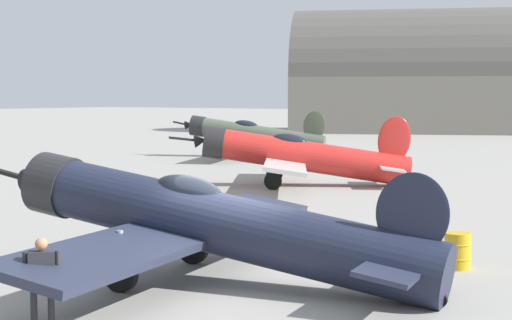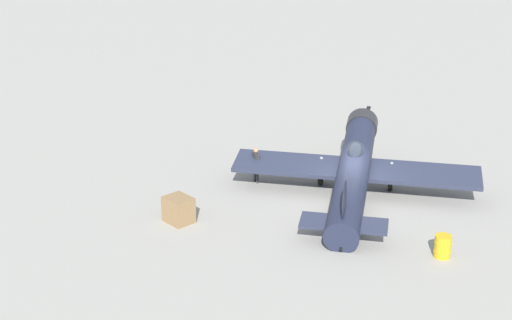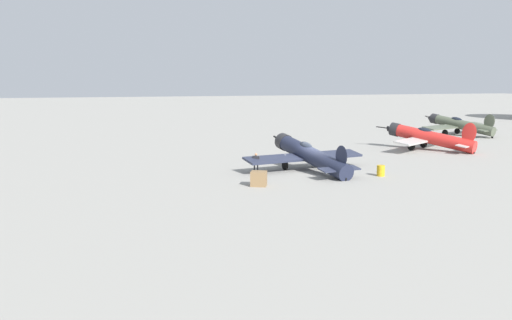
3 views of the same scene
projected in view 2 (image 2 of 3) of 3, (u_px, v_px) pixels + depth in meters
The scene contains 5 objects.
ground_plane at pixel (352, 202), 32.51m from camera, with size 400.00×400.00×0.00m, color gray.
airplane_foreground at pixel (354, 169), 32.51m from camera, with size 11.17×11.92×2.89m.
ground_crew_mechanic at pixel (256, 162), 34.31m from camera, with size 0.49×0.49×1.68m.
equipment_crate at pixel (179, 210), 30.47m from camera, with size 1.42×1.33×1.09m.
fuel_drum at pixel (443, 246), 27.66m from camera, with size 0.67×0.67×0.88m.
Camera 2 is at (-7.04, 29.19, 13.30)m, focal length 52.00 mm.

